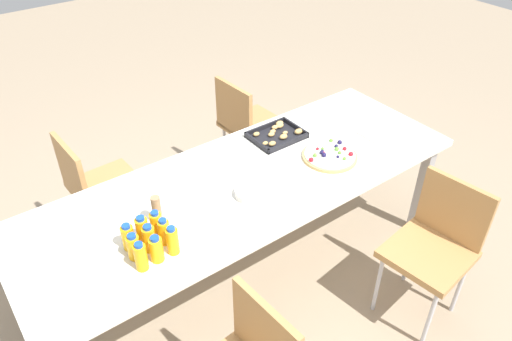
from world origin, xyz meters
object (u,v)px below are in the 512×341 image
at_px(party_table, 245,188).
at_px(juice_bottle_5, 164,232).
at_px(juice_bottle_0, 141,257).
at_px(juice_bottle_2, 173,241).
at_px(snack_tray, 277,134).
at_px(chair_far_right, 247,122).
at_px(cardboard_tube, 157,210).
at_px(chair_near_right, 437,241).
at_px(juice_bottle_8, 156,224).
at_px(juice_bottle_4, 149,239).
at_px(fruit_pizza, 330,156).
at_px(juice_bottle_7, 142,230).
at_px(plate_stack, 252,192).
at_px(chair_far_left, 95,184).
at_px(juice_bottle_3, 134,247).
at_px(napkin_stack, 374,134).
at_px(juice_bottle_6, 128,237).
at_px(juice_bottle_1, 156,249).

xyz_separation_m(party_table, juice_bottle_5, (-0.57, -0.17, 0.12)).
distance_m(juice_bottle_0, juice_bottle_2, 0.16).
distance_m(party_table, snack_tray, 0.48).
distance_m(chair_far_right, cardboard_tube, 1.42).
bearing_deg(juice_bottle_0, juice_bottle_5, 28.05).
bearing_deg(snack_tray, chair_near_right, -75.71).
xyz_separation_m(chair_far_right, juice_bottle_8, (-1.16, -0.90, 0.29)).
height_order(juice_bottle_4, fruit_pizza, juice_bottle_4).
relative_size(chair_far_right, juice_bottle_7, 5.71).
height_order(chair_far_right, juice_bottle_4, juice_bottle_4).
bearing_deg(plate_stack, juice_bottle_2, -167.07).
distance_m(chair_far_right, juice_bottle_0, 1.71).
relative_size(juice_bottle_4, juice_bottle_7, 0.98).
relative_size(juice_bottle_2, juice_bottle_7, 1.02).
xyz_separation_m(juice_bottle_2, fruit_pizza, (1.08, 0.13, -0.06)).
height_order(chair_near_right, snack_tray, chair_near_right).
height_order(party_table, fruit_pizza, fruit_pizza).
height_order(juice_bottle_8, snack_tray, juice_bottle_8).
bearing_deg(cardboard_tube, plate_stack, -12.19).
bearing_deg(party_table, cardboard_tube, -177.37).
distance_m(juice_bottle_4, fruit_pizza, 1.16).
height_order(juice_bottle_0, juice_bottle_8, juice_bottle_0).
distance_m(chair_far_left, juice_bottle_3, 0.98).
xyz_separation_m(chair_far_left, plate_stack, (0.54, -0.88, 0.25)).
bearing_deg(fruit_pizza, chair_near_right, -76.34).
bearing_deg(plate_stack, napkin_stack, 1.79).
height_order(party_table, juice_bottle_2, juice_bottle_2).
distance_m(juice_bottle_4, juice_bottle_5, 0.07).
relative_size(juice_bottle_6, juice_bottle_8, 1.01).
distance_m(chair_near_right, juice_bottle_2, 1.39).
bearing_deg(cardboard_tube, snack_tray, 15.52).
distance_m(chair_far_right, napkin_stack, 0.98).
height_order(juice_bottle_1, juice_bottle_2, juice_bottle_2).
relative_size(chair_far_left, fruit_pizza, 2.64).
height_order(chair_near_right, juice_bottle_7, juice_bottle_7).
bearing_deg(napkin_stack, juice_bottle_6, -179.77).
bearing_deg(juice_bottle_8, party_table, 9.92).
relative_size(party_table, napkin_stack, 16.52).
distance_m(juice_bottle_0, juice_bottle_1, 0.08).
bearing_deg(party_table, plate_stack, -110.45).
xyz_separation_m(juice_bottle_3, juice_bottle_4, (0.08, 0.00, 0.00)).
relative_size(juice_bottle_3, fruit_pizza, 0.43).
bearing_deg(juice_bottle_0, juice_bottle_3, 87.57).
relative_size(snack_tray, plate_stack, 1.80).
height_order(juice_bottle_6, snack_tray, juice_bottle_6).
bearing_deg(fruit_pizza, juice_bottle_7, 179.20).
bearing_deg(juice_bottle_1, chair_far_right, 40.37).
xyz_separation_m(snack_tray, napkin_stack, (0.49, -0.34, -0.01)).
height_order(party_table, juice_bottle_1, juice_bottle_1).
height_order(chair_far_right, napkin_stack, chair_far_right).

